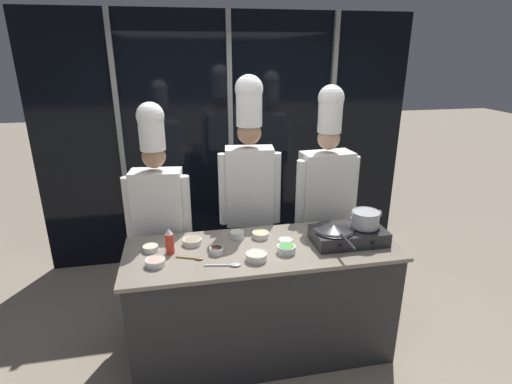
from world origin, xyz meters
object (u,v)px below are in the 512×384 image
at_px(stock_pot, 366,219).
at_px(serving_spoon_slotted, 230,265).
at_px(prep_bowl_mushrooms, 192,241).
at_px(prep_bowl_noodles, 151,248).
at_px(prep_bowl_onion, 286,241).
at_px(prep_bowl_shrimp, 155,262).
at_px(prep_bowl_chicken, 256,256).
at_px(squeeze_bottle_chili, 169,242).
at_px(prep_bowl_scallions, 286,248).
at_px(prep_bowl_soy_glaze, 216,250).
at_px(portable_stove, 349,235).
at_px(prep_bowl_ginger, 261,234).
at_px(prep_bowl_bean_sprouts, 237,234).
at_px(chef_line, 326,186).
at_px(serving_spoon_solid, 194,258).
at_px(frying_pan, 334,228).
at_px(chef_sous, 250,179).
at_px(chef_head, 158,204).

distance_m(stock_pot, serving_spoon_slotted, 1.09).
bearing_deg(prep_bowl_mushrooms, prep_bowl_noodles, -170.72).
distance_m(prep_bowl_onion, serving_spoon_slotted, 0.52).
distance_m(prep_bowl_shrimp, prep_bowl_chicken, 0.69).
height_order(squeeze_bottle_chili, prep_bowl_scallions, squeeze_bottle_chili).
bearing_deg(prep_bowl_soy_glaze, serving_spoon_slotted, -69.18).
relative_size(portable_stove, prep_bowl_noodles, 4.87).
distance_m(prep_bowl_soy_glaze, serving_spoon_slotted, 0.20).
bearing_deg(prep_bowl_ginger, prep_bowl_soy_glaze, -152.15).
bearing_deg(prep_bowl_bean_sprouts, prep_bowl_scallions, -44.58).
bearing_deg(portable_stove, chef_line, 85.65).
height_order(squeeze_bottle_chili, serving_spoon_slotted, squeeze_bottle_chili).
bearing_deg(prep_bowl_shrimp, prep_bowl_chicken, -5.16).
bearing_deg(serving_spoon_slotted, prep_bowl_soy_glaze, 110.82).
relative_size(prep_bowl_mushrooms, serving_spoon_slotted, 0.57).
relative_size(portable_stove, prep_bowl_soy_glaze, 5.44).
bearing_deg(portable_stove, prep_bowl_onion, 171.12).
bearing_deg(prep_bowl_chicken, prep_bowl_soy_glaze, 150.82).
distance_m(stock_pot, prep_bowl_onion, 0.63).
relative_size(serving_spoon_slotted, serving_spoon_solid, 1.28).
bearing_deg(prep_bowl_ginger, portable_stove, -17.92).
bearing_deg(prep_bowl_soy_glaze, portable_stove, -0.81).
relative_size(frying_pan, chef_sous, 0.25).
height_order(prep_bowl_chicken, prep_bowl_scallions, prep_bowl_scallions).
bearing_deg(prep_bowl_scallions, prep_bowl_soy_glaze, 170.67).
bearing_deg(squeeze_bottle_chili, frying_pan, -4.40).
height_order(prep_bowl_chicken, serving_spoon_solid, prep_bowl_chicken).
bearing_deg(serving_spoon_solid, chef_sous, 53.82).
bearing_deg(prep_bowl_mushrooms, prep_bowl_scallions, -21.98).
height_order(stock_pot, chef_head, chef_head).
height_order(prep_bowl_ginger, serving_spoon_slotted, prep_bowl_ginger).
relative_size(prep_bowl_noodles, serving_spoon_solid, 0.57).
relative_size(frying_pan, prep_bowl_soy_glaze, 5.30).
bearing_deg(prep_bowl_onion, prep_bowl_soy_glaze, -173.59).
relative_size(chef_sous, chef_line, 1.04).
xyz_separation_m(stock_pot, prep_bowl_bean_sprouts, (-0.94, 0.24, -0.15)).
xyz_separation_m(prep_bowl_shrimp, prep_bowl_noodles, (-0.04, 0.22, -0.00)).
distance_m(prep_bowl_scallions, serving_spoon_slotted, 0.44).
height_order(frying_pan, squeeze_bottle_chili, squeeze_bottle_chili).
distance_m(prep_bowl_mushrooms, chef_line, 1.31).
relative_size(stock_pot, prep_bowl_ginger, 1.79).
xyz_separation_m(prep_bowl_bean_sprouts, chef_line, (0.87, 0.40, 0.21)).
xyz_separation_m(prep_bowl_onion, prep_bowl_scallions, (-0.03, -0.14, 0.01)).
relative_size(frying_pan, prep_bowl_ginger, 4.07).
bearing_deg(prep_bowl_ginger, squeeze_bottle_chili, -170.18).
relative_size(chef_head, chef_sous, 0.91).
distance_m(prep_bowl_onion, prep_bowl_soy_glaze, 0.53).
bearing_deg(stock_pot, frying_pan, -178.70).
bearing_deg(chef_sous, prep_bowl_ginger, 97.07).
bearing_deg(prep_bowl_bean_sprouts, squeeze_bottle_chili, -163.46).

